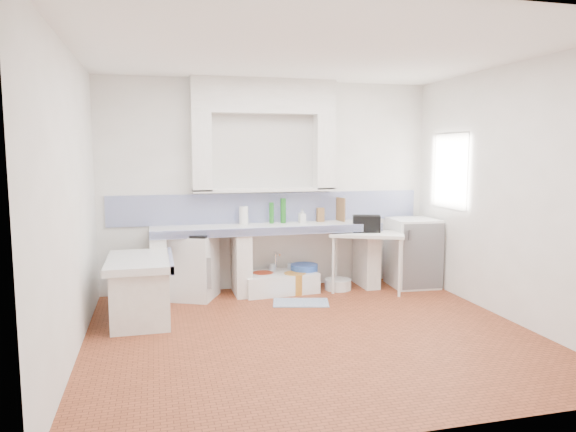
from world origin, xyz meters
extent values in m
plane|color=brown|center=(0.00, 0.00, 0.00)|extent=(4.50, 4.50, 0.00)
plane|color=white|center=(0.00, 0.00, 2.80)|extent=(4.50, 4.50, 0.00)
plane|color=white|center=(0.00, 2.00, 1.40)|extent=(4.50, 0.00, 4.50)
plane|color=white|center=(0.00, -2.00, 1.40)|extent=(4.50, 0.00, 4.50)
plane|color=white|center=(-2.25, 0.00, 1.40)|extent=(0.00, 4.50, 4.50)
plane|color=white|center=(2.25, 0.00, 1.40)|extent=(0.00, 4.50, 4.50)
cube|color=white|center=(-0.10, 1.88, 2.58)|extent=(1.90, 0.25, 0.45)
cube|color=#332010|center=(2.42, 1.20, 1.60)|extent=(0.35, 0.86, 1.06)
cube|color=white|center=(2.28, 1.20, 1.98)|extent=(0.01, 0.84, 0.24)
cube|color=white|center=(-0.10, 1.70, 0.86)|extent=(3.00, 0.60, 0.08)
cube|color=navy|center=(-0.10, 1.42, 0.86)|extent=(3.00, 0.04, 0.10)
cube|color=white|center=(-1.50, 1.70, 0.41)|extent=(0.20, 0.55, 0.82)
cube|color=white|center=(-0.45, 1.70, 0.41)|extent=(0.20, 0.55, 0.82)
cube|color=white|center=(1.30, 1.70, 0.41)|extent=(0.20, 0.55, 0.82)
cube|color=white|center=(-1.70, 0.90, 0.66)|extent=(0.70, 1.10, 0.08)
cube|color=white|center=(-1.70, 0.90, 0.31)|extent=(0.60, 1.00, 0.62)
cube|color=navy|center=(-1.37, 0.90, 0.66)|extent=(0.04, 1.10, 0.10)
cube|color=navy|center=(0.00, 1.99, 1.10)|extent=(4.27, 0.03, 0.40)
cube|color=white|center=(-1.09, 1.68, 0.41)|extent=(0.75, 0.74, 0.81)
cube|color=white|center=(0.04, 1.67, 0.12)|extent=(1.02, 0.62, 0.23)
cube|color=white|center=(1.19, 1.44, 0.40)|extent=(1.08, 0.87, 0.04)
cube|color=white|center=(1.92, 1.54, 0.47)|extent=(0.65, 0.65, 0.94)
cylinder|color=#B82F10|center=(-0.16, 1.71, 0.13)|extent=(0.33, 0.33, 0.27)
cylinder|color=#C17C26|center=(0.24, 1.56, 0.14)|extent=(0.36, 0.36, 0.27)
cylinder|color=blue|center=(0.41, 1.72, 0.17)|extent=(0.48, 0.48, 0.34)
cylinder|color=white|center=(0.85, 1.60, 0.07)|extent=(0.47, 0.47, 0.14)
cylinder|color=silver|center=(-0.01, 1.85, 0.17)|extent=(0.11, 0.11, 0.34)
cylinder|color=silver|center=(0.25, 1.85, 0.17)|extent=(0.09, 0.09, 0.34)
cube|color=black|center=(1.20, 1.48, 0.90)|extent=(0.40, 0.30, 0.22)
cylinder|color=#1D671D|center=(-0.01, 1.85, 1.04)|extent=(0.08, 0.08, 0.28)
cylinder|color=#1D671D|center=(0.15, 1.85, 1.07)|extent=(0.08, 0.08, 0.34)
cube|color=olive|center=(0.67, 1.85, 1.00)|extent=(0.10, 0.08, 0.19)
cube|color=olive|center=(0.97, 1.85, 1.06)|extent=(0.05, 0.24, 0.33)
cylinder|color=white|center=(-0.39, 1.85, 1.02)|extent=(0.15, 0.15, 0.24)
imported|color=white|center=(0.40, 1.79, 1.00)|extent=(0.09, 0.09, 0.19)
cube|color=#345181|center=(0.19, 1.10, 0.01)|extent=(0.75, 0.54, 0.01)
camera|label=1|loc=(-1.52, -4.98, 1.85)|focal=32.81mm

